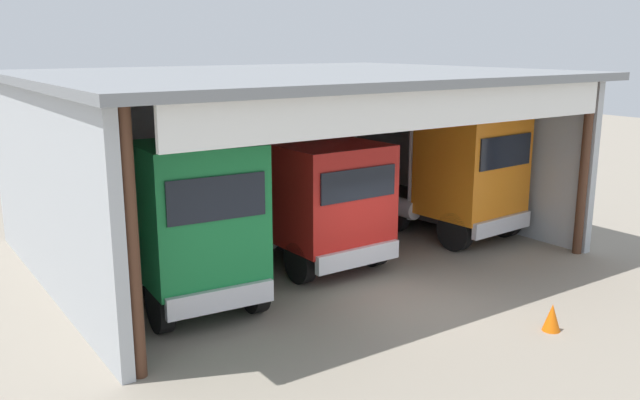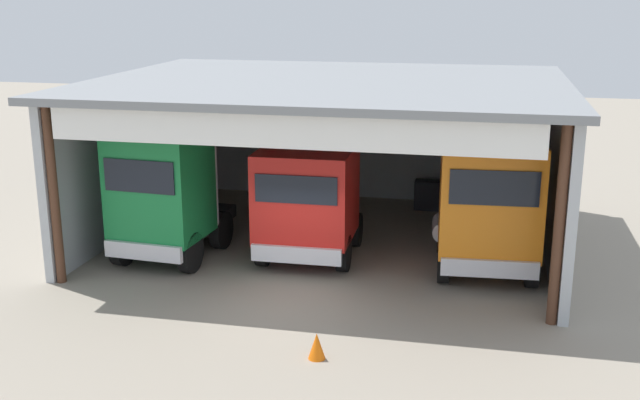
% 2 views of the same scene
% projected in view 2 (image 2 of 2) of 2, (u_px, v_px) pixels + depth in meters
% --- Properties ---
extents(ground_plane, '(80.00, 80.00, 0.00)m').
position_uv_depth(ground_plane, '(289.00, 303.00, 18.60)').
color(ground_plane, gray).
rests_on(ground_plane, ground).
extents(workshop_shed, '(13.35, 10.94, 4.87)m').
position_uv_depth(workshop_shed, '(336.00, 124.00, 23.34)').
color(workshop_shed, '#ADB2B7').
rests_on(workshop_shed, ground).
extents(truck_green_center_bay, '(2.59, 4.47, 3.73)m').
position_uv_depth(truck_green_center_bay, '(164.00, 195.00, 21.09)').
color(truck_green_center_bay, '#197F3D').
rests_on(truck_green_center_bay, ground).
extents(truck_red_yard_outside, '(2.73, 4.55, 3.20)m').
position_uv_depth(truck_red_yard_outside, '(308.00, 200.00, 21.23)').
color(truck_red_yard_outside, red).
rests_on(truck_red_yard_outside, ground).
extents(truck_orange_center_left_bay, '(2.89, 5.09, 3.67)m').
position_uv_depth(truck_orange_center_left_bay, '(488.00, 205.00, 20.03)').
color(truck_orange_center_left_bay, orange).
rests_on(truck_orange_center_left_bay, ground).
extents(oil_drum, '(0.58, 0.58, 0.90)m').
position_uv_depth(oil_drum, '(430.00, 193.00, 26.93)').
color(oil_drum, '#197233').
rests_on(oil_drum, ground).
extents(tool_cart, '(0.90, 0.60, 1.00)m').
position_uv_depth(tool_cart, '(428.00, 195.00, 26.50)').
color(tool_cart, black).
rests_on(tool_cart, ground).
extents(traffic_cone, '(0.36, 0.36, 0.56)m').
position_uv_depth(traffic_cone, '(317.00, 346.00, 15.76)').
color(traffic_cone, orange).
rests_on(traffic_cone, ground).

